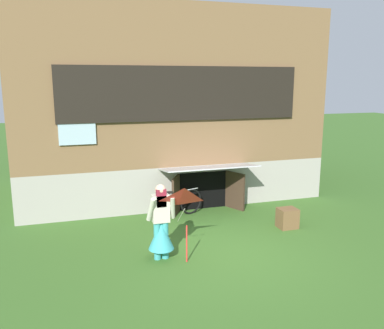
# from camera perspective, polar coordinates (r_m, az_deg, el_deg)

# --- Properties ---
(ground_plane) EXTENTS (60.00, 60.00, 0.00)m
(ground_plane) POSITION_cam_1_polar(r_m,az_deg,el_deg) (8.78, 4.41, -12.24)
(ground_plane) COLOR #386023
(log_house) EXTENTS (8.77, 6.24, 5.56)m
(log_house) POSITION_cam_1_polar(r_m,az_deg,el_deg) (13.36, -4.31, 8.39)
(log_house) COLOR #9E998E
(log_house) RESTS_ON ground_plane
(person) EXTENTS (0.61, 0.52, 1.56)m
(person) POSITION_cam_1_polar(r_m,az_deg,el_deg) (8.25, -4.38, -8.91)
(person) COLOR teal
(person) RESTS_ON ground_plane
(kite) EXTENTS (0.79, 0.82, 1.49)m
(kite) POSITION_cam_1_polar(r_m,az_deg,el_deg) (7.68, -1.05, -5.97)
(kite) COLOR red
(kite) RESTS_ON ground_plane
(bicycle_silver) EXTENTS (1.56, 0.59, 0.75)m
(bicycle_silver) POSITION_cam_1_polar(r_m,az_deg,el_deg) (10.73, -2.19, -5.59)
(bicycle_silver) COLOR black
(bicycle_silver) RESTS_ON ground_plane
(wooden_crate) EXTENTS (0.46, 0.39, 0.49)m
(wooden_crate) POSITION_cam_1_polar(r_m,az_deg,el_deg) (10.31, 13.27, -7.35)
(wooden_crate) COLOR brown
(wooden_crate) RESTS_ON ground_plane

